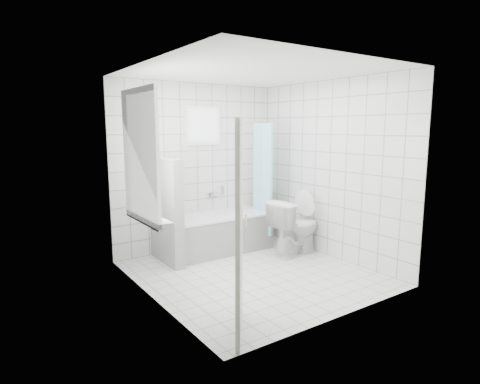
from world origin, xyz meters
TOP-DOWN VIEW (x-y plane):
  - ground at (0.00, 0.00)m, footprint 3.00×3.00m
  - ceiling at (0.00, 0.00)m, footprint 3.00×3.00m
  - wall_back at (0.00, 1.50)m, footprint 2.80×0.02m
  - wall_front at (0.00, -1.50)m, footprint 2.80×0.02m
  - wall_left at (-1.40, 0.00)m, footprint 0.02×3.00m
  - wall_right at (1.40, 0.00)m, footprint 0.02×3.00m
  - window_left at (-1.35, 0.30)m, footprint 0.01×0.90m
  - window_back at (0.10, 1.46)m, footprint 0.50×0.01m
  - window_sill at (-1.31, 0.30)m, footprint 0.18×1.02m
  - door at (-1.01, -1.16)m, footprint 0.51×0.67m
  - bathtub at (0.15, 1.12)m, footprint 1.65×0.77m
  - partition_wall at (-0.74, 1.07)m, footprint 0.15×0.85m
  - tiled_ledge at (1.17, 1.38)m, footprint 0.40×0.24m
  - toilet at (1.03, 0.31)m, footprint 0.88×0.55m
  - curtain_rod at (0.91, 1.10)m, footprint 0.02×0.80m
  - shower_curtain at (0.91, 0.97)m, footprint 0.14×0.48m
  - tub_faucet at (0.25, 1.46)m, footprint 0.18×0.06m
  - sill_bottles at (-1.30, 0.43)m, footprint 0.15×0.55m
  - ledge_bottles at (1.19, 1.35)m, footprint 0.14×0.17m

SIDE VIEW (x-z plane):
  - ground at x=0.00m, z-range 0.00..0.00m
  - tiled_ledge at x=1.17m, z-range 0.00..0.55m
  - bathtub at x=0.15m, z-range 0.00..0.58m
  - toilet at x=1.03m, z-range 0.00..0.85m
  - ledge_bottles at x=1.19m, z-range 0.54..0.79m
  - partition_wall at x=-0.74m, z-range 0.00..1.50m
  - tub_faucet at x=0.25m, z-range 0.82..0.88m
  - window_sill at x=-1.31m, z-range 0.82..0.90m
  - door at x=-1.01m, z-range 0.00..2.00m
  - sill_bottles at x=-1.30m, z-range 0.88..1.17m
  - shower_curtain at x=0.91m, z-range 0.21..1.99m
  - wall_back at x=0.00m, z-range 0.00..2.60m
  - wall_front at x=0.00m, z-range 0.00..2.60m
  - wall_left at x=-1.40m, z-range 0.00..2.60m
  - wall_right at x=1.40m, z-range 0.00..2.60m
  - window_left at x=-1.35m, z-range 0.90..2.30m
  - window_back at x=0.10m, z-range 1.70..2.20m
  - curtain_rod at x=0.91m, z-range 1.99..2.01m
  - ceiling at x=0.00m, z-range 2.60..2.60m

